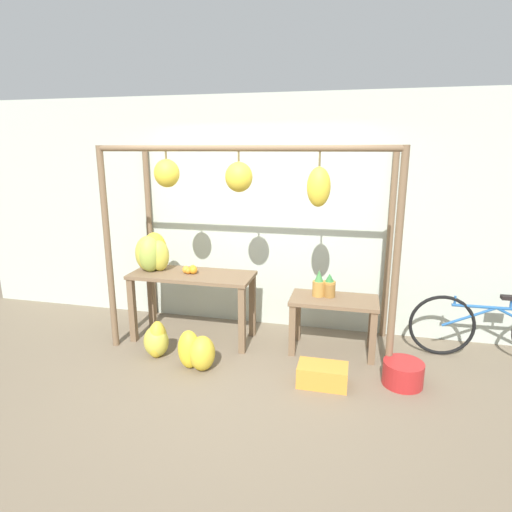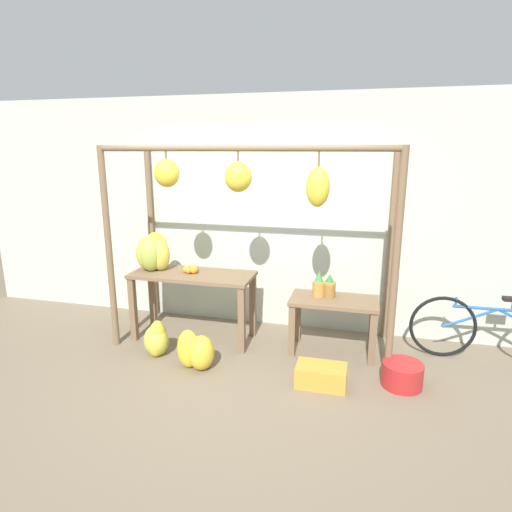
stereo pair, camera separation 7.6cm
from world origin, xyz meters
The scene contains 13 objects.
ground_plane centered at (0.00, 0.00, 0.00)m, with size 20.00×20.00×0.00m, color #756651.
shop_wall_back centered at (0.00, 1.50, 1.40)m, with size 8.00×0.08×2.80m.
stall_awning centered at (-0.01, 0.64, 1.60)m, with size 3.05×1.13×2.22m.
display_table_main centered at (-0.69, 0.83, 0.65)m, with size 1.41×0.57×0.80m.
display_table_side centered at (0.92, 0.87, 0.48)m, with size 0.94×0.50×0.61m.
banana_pile_on_table centered at (-1.18, 0.85, 1.00)m, with size 0.47×0.49×0.44m.
orange_pile centered at (-0.70, 0.84, 0.84)m, with size 0.18×0.16×0.09m.
pineapple_cluster centered at (0.82, 0.92, 0.73)m, with size 0.25×0.15×0.29m.
banana_pile_ground_left centered at (-0.91, 0.31, 0.18)m, with size 0.36×0.35×0.40m.
banana_pile_ground_right centered at (-0.39, 0.14, 0.19)m, with size 0.42×0.29×0.41m.
fruit_crate_white centered at (0.88, 0.13, 0.10)m, with size 0.47×0.28×0.20m.
blue_bucket centered at (1.62, 0.32, 0.11)m, with size 0.38×0.38×0.23m.
parked_bicycle centered at (2.58, 1.06, 0.36)m, with size 1.70×0.08×0.72m.
Camera 1 is at (1.11, -3.56, 2.18)m, focal length 30.00 mm.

